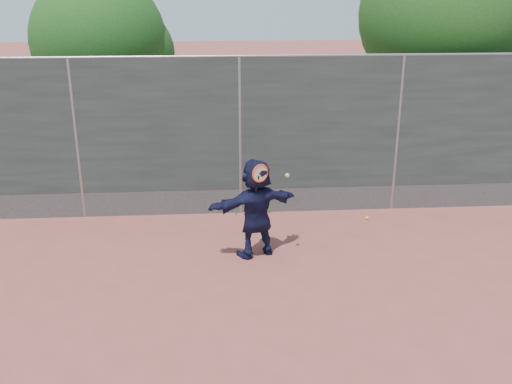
{
  "coord_description": "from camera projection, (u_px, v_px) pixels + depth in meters",
  "views": [
    {
      "loc": [
        -0.44,
        -6.84,
        4.19
      ],
      "look_at": [
        0.17,
        1.65,
        1.09
      ],
      "focal_mm": 40.0,
      "sensor_mm": 36.0,
      "label": 1
    }
  ],
  "objects": [
    {
      "name": "swing_action",
      "position": [
        263.0,
        175.0,
        8.76
      ],
      "size": [
        0.6,
        0.19,
        0.51
      ],
      "color": "#F04916",
      "rests_on": "ground"
    },
    {
      "name": "ball_ground",
      "position": [
        367.0,
        218.0,
        10.8
      ],
      "size": [
        0.07,
        0.07,
        0.07
      ],
      "primitive_type": "sphere",
      "color": "yellow",
      "rests_on": "ground"
    },
    {
      "name": "ground",
      "position": [
        253.0,
        307.0,
        7.87
      ],
      "size": [
        80.0,
        80.0,
        0.0
      ],
      "primitive_type": "plane",
      "color": "#9E4C42",
      "rests_on": "ground"
    },
    {
      "name": "player",
      "position": [
        256.0,
        208.0,
        9.15
      ],
      "size": [
        1.59,
        1.01,
        1.64
      ],
      "primitive_type": "imported",
      "rotation": [
        0.0,
        0.0,
        3.52
      ],
      "color": "#131534",
      "rests_on": "ground"
    },
    {
      "name": "tree_right",
      "position": [
        450.0,
        19.0,
        12.38
      ],
      "size": [
        3.78,
        3.6,
        5.39
      ],
      "color": "#382314",
      "rests_on": "ground"
    },
    {
      "name": "weed_clump",
      "position": [
        256.0,
        208.0,
        11.02
      ],
      "size": [
        0.68,
        0.07,
        0.3
      ],
      "color": "#387226",
      "rests_on": "ground"
    },
    {
      "name": "tree_left",
      "position": [
        107.0,
        44.0,
        12.82
      ],
      "size": [
        3.15,
        3.0,
        4.53
      ],
      "color": "#382314",
      "rests_on": "ground"
    },
    {
      "name": "fence",
      "position": [
        240.0,
        134.0,
        10.61
      ],
      "size": [
        20.0,
        0.06,
        3.03
      ],
      "color": "#38423D",
      "rests_on": "ground"
    }
  ]
}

